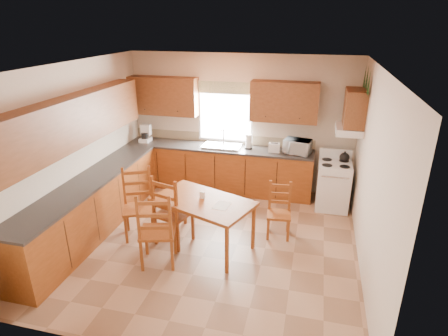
% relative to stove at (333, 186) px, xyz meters
% --- Properties ---
extents(floor, '(4.50, 4.50, 0.00)m').
position_rel_stove_xyz_m(floor, '(-1.88, -1.67, -0.43)').
color(floor, '#A07757').
rests_on(floor, ground).
extents(ceiling, '(4.50, 4.50, 0.00)m').
position_rel_stove_xyz_m(ceiling, '(-1.88, -1.67, 2.27)').
color(ceiling, '#9D4B21').
rests_on(ceiling, floor).
extents(wall_left, '(4.50, 4.50, 0.00)m').
position_rel_stove_xyz_m(wall_left, '(-4.13, -1.67, 0.92)').
color(wall_left, beige).
rests_on(wall_left, floor).
extents(wall_right, '(4.50, 4.50, 0.00)m').
position_rel_stove_xyz_m(wall_right, '(0.37, -1.67, 0.92)').
color(wall_right, beige).
rests_on(wall_right, floor).
extents(wall_back, '(4.50, 4.50, 0.00)m').
position_rel_stove_xyz_m(wall_back, '(-1.88, 0.58, 0.92)').
color(wall_back, beige).
rests_on(wall_back, floor).
extents(wall_front, '(4.50, 4.50, 0.00)m').
position_rel_stove_xyz_m(wall_front, '(-1.88, -3.92, 0.92)').
color(wall_front, beige).
rests_on(wall_front, floor).
extents(lower_cab_back, '(3.75, 0.60, 0.88)m').
position_rel_stove_xyz_m(lower_cab_back, '(-2.25, 0.28, 0.01)').
color(lower_cab_back, brown).
rests_on(lower_cab_back, floor).
extents(lower_cab_left, '(0.60, 3.60, 0.88)m').
position_rel_stove_xyz_m(lower_cab_left, '(-3.83, -1.82, 0.01)').
color(lower_cab_left, brown).
rests_on(lower_cab_left, floor).
extents(counter_back, '(3.75, 0.63, 0.04)m').
position_rel_stove_xyz_m(counter_back, '(-2.25, 0.28, 0.47)').
color(counter_back, '#332F2E').
rests_on(counter_back, lower_cab_back).
extents(counter_left, '(0.63, 3.60, 0.04)m').
position_rel_stove_xyz_m(counter_left, '(-3.83, -1.82, 0.47)').
color(counter_left, '#332F2E').
rests_on(counter_left, lower_cab_left).
extents(backsplash, '(3.75, 0.01, 0.18)m').
position_rel_stove_xyz_m(backsplash, '(-2.25, 0.57, 0.58)').
color(backsplash, gray).
rests_on(backsplash, counter_back).
extents(upper_cab_back_left, '(1.41, 0.33, 0.75)m').
position_rel_stove_xyz_m(upper_cab_back_left, '(-3.43, 0.42, 1.42)').
color(upper_cab_back_left, brown).
rests_on(upper_cab_back_left, wall_back).
extents(upper_cab_back_right, '(1.25, 0.33, 0.75)m').
position_rel_stove_xyz_m(upper_cab_back_right, '(-1.02, 0.42, 1.42)').
color(upper_cab_back_right, brown).
rests_on(upper_cab_back_right, wall_back).
extents(upper_cab_left, '(0.33, 3.60, 0.75)m').
position_rel_stove_xyz_m(upper_cab_left, '(-3.96, -1.82, 1.42)').
color(upper_cab_left, brown).
rests_on(upper_cab_left, wall_left).
extents(upper_cab_stove, '(0.33, 0.62, 0.62)m').
position_rel_stove_xyz_m(upper_cab_stove, '(0.20, -0.02, 1.47)').
color(upper_cab_stove, brown).
rests_on(upper_cab_stove, wall_right).
extents(range_hood, '(0.44, 0.62, 0.12)m').
position_rel_stove_xyz_m(range_hood, '(0.15, -0.02, 1.09)').
color(range_hood, silver).
rests_on(range_hood, wall_right).
extents(window_frame, '(1.13, 0.02, 1.18)m').
position_rel_stove_xyz_m(window_frame, '(-2.18, 0.55, 1.12)').
color(window_frame, silver).
rests_on(window_frame, wall_back).
extents(window_pane, '(1.05, 0.01, 1.10)m').
position_rel_stove_xyz_m(window_pane, '(-2.18, 0.55, 1.12)').
color(window_pane, white).
rests_on(window_pane, wall_back).
extents(window_valance, '(1.19, 0.01, 0.24)m').
position_rel_stove_xyz_m(window_valance, '(-2.18, 0.52, 1.62)').
color(window_valance, '#516E3E').
rests_on(window_valance, wall_back).
extents(sink_basin, '(0.75, 0.45, 0.04)m').
position_rel_stove_xyz_m(sink_basin, '(-2.18, 0.28, 0.51)').
color(sink_basin, silver).
rests_on(sink_basin, counter_back).
extents(pine_decal_a, '(0.22, 0.22, 0.36)m').
position_rel_stove_xyz_m(pine_decal_a, '(0.33, -0.34, 1.95)').
color(pine_decal_a, '#193C17').
rests_on(pine_decal_a, wall_right).
extents(pine_decal_b, '(0.22, 0.22, 0.36)m').
position_rel_stove_xyz_m(pine_decal_b, '(0.33, -0.02, 1.99)').
color(pine_decal_b, '#193C17').
rests_on(pine_decal_b, wall_right).
extents(pine_decal_c, '(0.22, 0.22, 0.36)m').
position_rel_stove_xyz_m(pine_decal_c, '(0.33, 0.30, 1.95)').
color(pine_decal_c, '#193C17').
rests_on(pine_decal_c, wall_right).
extents(stove, '(0.58, 0.60, 0.86)m').
position_rel_stove_xyz_m(stove, '(0.00, 0.00, 0.00)').
color(stove, silver).
rests_on(stove, floor).
extents(coffeemaker, '(0.22, 0.25, 0.31)m').
position_rel_stove_xyz_m(coffeemaker, '(-3.81, 0.23, 0.64)').
color(coffeemaker, silver).
rests_on(coffeemaker, counter_back).
extents(paper_towel, '(0.14, 0.14, 0.28)m').
position_rel_stove_xyz_m(paper_towel, '(-1.66, 0.33, 0.63)').
color(paper_towel, white).
rests_on(paper_towel, counter_back).
extents(toaster, '(0.22, 0.15, 0.17)m').
position_rel_stove_xyz_m(toaster, '(-1.14, 0.24, 0.57)').
color(toaster, silver).
rests_on(toaster, counter_back).
extents(microwave, '(0.51, 0.42, 0.27)m').
position_rel_stove_xyz_m(microwave, '(-0.71, 0.26, 0.62)').
color(microwave, silver).
rests_on(microwave, counter_back).
extents(dining_table, '(1.67, 1.29, 0.79)m').
position_rel_stove_xyz_m(dining_table, '(-1.94, -1.81, -0.04)').
color(dining_table, brown).
rests_on(dining_table, floor).
extents(chair_near_left, '(0.59, 0.57, 1.15)m').
position_rel_stove_xyz_m(chair_near_left, '(-2.44, -2.38, 0.14)').
color(chair_near_left, brown).
rests_on(chair_near_left, floor).
extents(chair_near_right, '(0.59, 0.57, 1.15)m').
position_rel_stove_xyz_m(chair_near_right, '(-2.42, -1.82, 0.14)').
color(chair_near_right, brown).
rests_on(chair_near_right, floor).
extents(chair_far_left, '(0.61, 0.60, 1.12)m').
position_rel_stove_xyz_m(chair_far_left, '(-3.03, -1.78, 0.13)').
color(chair_far_left, brown).
rests_on(chair_far_left, floor).
extents(chair_far_right, '(0.41, 0.39, 0.89)m').
position_rel_stove_xyz_m(chair_far_right, '(-0.86, -1.24, 0.02)').
color(chair_far_right, brown).
rests_on(chair_far_right, floor).
extents(table_paper, '(0.24, 0.30, 0.00)m').
position_rel_stove_xyz_m(table_paper, '(-1.63, -1.91, 0.36)').
color(table_paper, white).
rests_on(table_paper, dining_table).
extents(table_card, '(0.08, 0.04, 0.11)m').
position_rel_stove_xyz_m(table_card, '(-1.97, -1.76, 0.41)').
color(table_card, white).
rests_on(table_card, dining_table).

